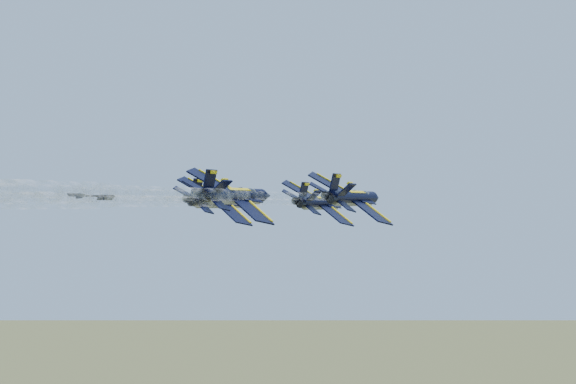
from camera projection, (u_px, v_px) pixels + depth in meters
The scene contains 6 objects.
jet_lead at pixel (321, 202), 129.76m from camera, with size 11.19×16.54×6.77m.
jet_left at pixel (220, 200), 121.35m from camera, with size 11.19×16.54×6.77m.
jet_right at pixel (354, 198), 111.67m from camera, with size 11.19×16.54×6.77m.
jet_slot at pixel (236, 195), 104.82m from camera, with size 11.19×16.54×6.77m.
smoke_trail_lead at pixel (126, 188), 88.18m from camera, with size 5.02×64.20×2.21m.
smoke_trail_right at pixel (127, 177), 70.09m from camera, with size 5.02×64.20×2.21m.
Camera 1 is at (57.79, -100.00, 99.80)m, focal length 55.00 mm.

